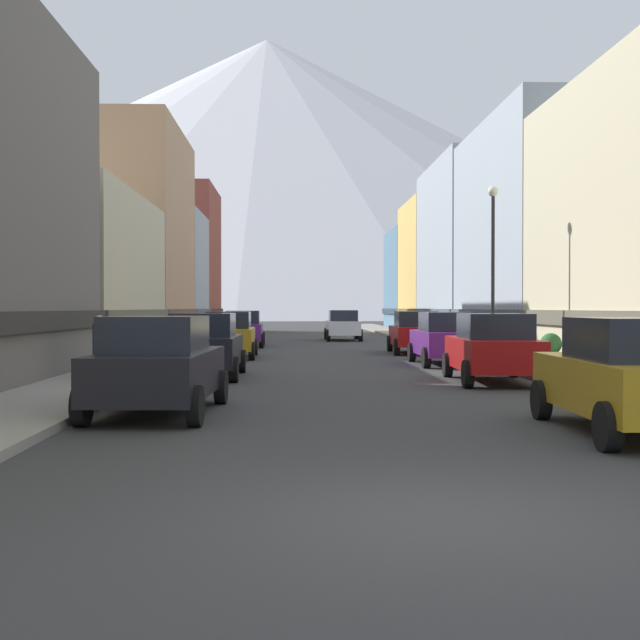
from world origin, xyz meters
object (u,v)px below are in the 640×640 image
at_px(car_left_1, 205,345).
at_px(car_left_3, 243,328).
at_px(car_right_3, 415,332).
at_px(car_left_0, 158,365).
at_px(car_right_0, 632,375).
at_px(car_left_2, 229,335).
at_px(car_right_2, 446,338).
at_px(pedestrian_0, 100,349).
at_px(car_driving_0, 343,325).
at_px(potted_plant_2, 551,347).
at_px(car_right_1, 493,348).
at_px(streetlamp_right, 493,246).

height_order(car_left_1, car_left_3, same).
distance_m(car_left_1, car_right_3, 14.27).
bearing_deg(car_left_0, car_right_3, 69.34).
distance_m(car_left_1, car_right_0, 13.11).
height_order(car_left_2, car_right_3, same).
bearing_deg(car_left_0, car_left_1, 89.98).
distance_m(car_left_0, car_left_2, 17.20).
height_order(car_right_2, pedestrian_0, car_right_2).
relative_size(car_left_0, pedestrian_0, 2.81).
bearing_deg(car_left_2, car_right_2, -28.99).
xyz_separation_m(car_right_0, pedestrian_0, (-10.05, 8.82, -0.02)).
height_order(car_driving_0, potted_plant_2, car_driving_0).
bearing_deg(car_right_2, car_left_1, -147.11).
height_order(car_left_1, pedestrian_0, car_left_1).
bearing_deg(car_left_0, car_driving_0, 81.08).
height_order(car_left_0, car_left_1, same).
bearing_deg(car_right_1, car_left_1, 166.94).
bearing_deg(car_left_1, car_right_0, -54.56).
bearing_deg(car_right_2, car_right_0, -90.01).
relative_size(car_left_2, car_right_3, 0.99).
bearing_deg(car_driving_0, streetlamp_right, -80.14).
distance_m(car_left_2, potted_plant_2, 12.08).
xyz_separation_m(car_right_1, car_driving_0, (-2.20, 28.09, 0.00)).
xyz_separation_m(car_driving_0, pedestrian_0, (-7.85, -28.18, -0.02)).
bearing_deg(car_left_2, streetlamp_right, -25.48).
bearing_deg(potted_plant_2, car_right_3, 110.96).
xyz_separation_m(car_left_3, potted_plant_2, (10.80, -14.77, -0.24)).
bearing_deg(potted_plant_2, car_right_2, 159.56).
bearing_deg(streetlamp_right, car_right_1, -103.37).
bearing_deg(car_right_2, car_right_3, 90.01).
bearing_deg(pedestrian_0, car_right_3, 54.21).
relative_size(car_left_3, pedestrian_0, 2.78).
relative_size(car_right_2, car_right_3, 0.99).
relative_size(car_right_3, car_driving_0, 1.01).
bearing_deg(car_right_3, car_left_1, -122.17).
xyz_separation_m(car_left_0, streetlamp_right, (9.15, 12.84, 3.09)).
height_order(car_left_1, streetlamp_right, streetlamp_right).
relative_size(car_right_0, car_driving_0, 1.01).
bearing_deg(car_left_1, car_driving_0, 78.41).
distance_m(car_left_0, pedestrian_0, 6.68).
height_order(car_left_2, car_left_3, same).
height_order(car_left_1, car_driving_0, same).
xyz_separation_m(car_right_3, pedestrian_0, (-10.05, -13.93, -0.02)).
xyz_separation_m(car_right_2, streetlamp_right, (1.55, -0.15, 3.09)).
relative_size(car_right_0, streetlamp_right, 0.76).
bearing_deg(potted_plant_2, car_left_3, 126.17).
bearing_deg(car_right_2, car_left_3, 119.23).
bearing_deg(car_driving_0, car_right_0, -86.60).
height_order(car_left_0, car_left_2, same).
bearing_deg(car_right_3, car_right_1, -90.00).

